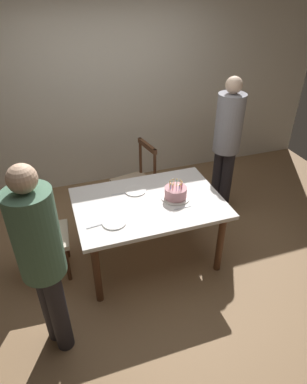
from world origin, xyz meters
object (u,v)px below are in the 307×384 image
person_celebrant (41,256)px  plate_far_side (135,191)px  birthday_cake (176,193)px  chair_spindle_back (136,183)px  person_guest (227,139)px  dining_table (149,209)px  plate_near_celebrant (114,222)px  chair_upholstered (34,233)px

person_celebrant → plate_far_side: bearing=44.5°
birthday_cake → person_celebrant: 1.46m
chair_spindle_back → person_celebrant: (-1.11, -1.52, 0.50)m
person_celebrant → person_guest: person_guest is taller
chair_spindle_back → person_guest: bearing=-10.6°
dining_table → chair_spindle_back: chair_spindle_back is taller
plate_near_celebrant → person_celebrant: person_celebrant is taller
person_celebrant → birthday_cake: bearing=27.7°
chair_upholstered → plate_far_side: bearing=4.6°
plate_near_celebrant → birthday_cake: bearing=16.2°
birthday_cake → plate_far_side: size_ratio=1.27×
birthday_cake → chair_upholstered: (-1.38, 0.17, -0.27)m
plate_near_celebrant → person_guest: bearing=28.0°
person_celebrant → person_guest: 2.56m
dining_table → chair_upholstered: chair_upholstered is taller
plate_near_celebrant → person_celebrant: (-0.62, -0.48, 0.22)m
birthday_cake → plate_near_celebrant: 0.70m
person_celebrant → person_guest: size_ratio=0.99×
birthday_cake → chair_upholstered: bearing=173.1°
birthday_cake → chair_spindle_back: 0.93m
chair_spindle_back → person_guest: (1.09, -0.20, 0.51)m
plate_near_celebrant → chair_spindle_back: 1.19m
chair_spindle_back → chair_upholstered: (-1.20, -0.68, 0.07)m
dining_table → chair_spindle_back: (0.09, 0.82, -0.19)m
plate_far_side → person_celebrant: person_celebrant is taller
plate_near_celebrant → plate_far_side: same height
plate_far_side → person_guest: person_guest is taller
person_guest → chair_spindle_back: bearing=169.4°
plate_far_side → person_celebrant: (-0.94, -0.93, 0.22)m
chair_upholstered → person_guest: size_ratio=0.56×
birthday_cake → plate_far_side: bearing=144.0°
dining_table → person_celebrant: size_ratio=0.86×
dining_table → plate_far_side: size_ratio=6.57×
plate_far_side → person_celebrant: size_ratio=0.13×
dining_table → plate_far_side: plate_far_side is taller
person_guest → dining_table: bearing=-152.4°
dining_table → plate_near_celebrant: bearing=-150.7°
birthday_cake → person_guest: person_guest is taller
plate_far_side → chair_spindle_back: 0.68m
plate_near_celebrant → chair_spindle_back: size_ratio=0.23×
person_guest → birthday_cake: bearing=-144.6°
chair_upholstered → chair_spindle_back: bearing=29.5°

